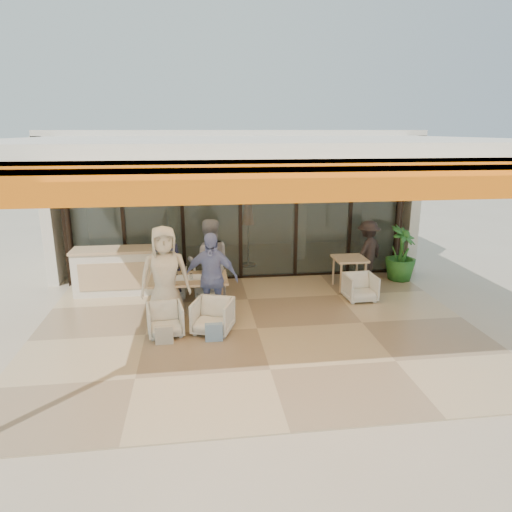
{
  "coord_description": "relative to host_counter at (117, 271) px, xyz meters",
  "views": [
    {
      "loc": [
        -1.03,
        -7.61,
        3.53
      ],
      "look_at": [
        0.1,
        0.9,
        1.15
      ],
      "focal_mm": 32.0,
      "sensor_mm": 36.0,
      "label": 1
    }
  ],
  "objects": [
    {
      "name": "ground",
      "position": [
        2.81,
        -2.3,
        -0.53
      ],
      "size": [
        70.0,
        70.0,
        0.0
      ],
      "primitive_type": "plane",
      "color": "#C6B293",
      "rests_on": "ground"
    },
    {
      "name": "terrace_floor",
      "position": [
        2.81,
        -2.3,
        -0.53
      ],
      "size": [
        8.0,
        6.0,
        0.01
      ],
      "primitive_type": "cube",
      "color": "tan",
      "rests_on": "ground"
    },
    {
      "name": "terrace_structure",
      "position": [
        2.81,
        -2.56,
        2.72
      ],
      "size": [
        8.0,
        6.0,
        3.4
      ],
      "color": "silver",
      "rests_on": "ground"
    },
    {
      "name": "glass_storefront",
      "position": [
        2.81,
        0.7,
        1.07
      ],
      "size": [
        8.08,
        0.1,
        3.2
      ],
      "color": "#9EADA3",
      "rests_on": "ground"
    },
    {
      "name": "interior_block",
      "position": [
        2.82,
        3.02,
        1.7
      ],
      "size": [
        9.05,
        3.62,
        3.52
      ],
      "color": "silver",
      "rests_on": "ground"
    },
    {
      "name": "host_counter",
      "position": [
        0.0,
        0.0,
        0.0
      ],
      "size": [
        1.85,
        0.65,
        1.04
      ],
      "color": "silver",
      "rests_on": "ground"
    },
    {
      "name": "dining_table",
      "position": [
        1.59,
        -1.34,
        0.16
      ],
      "size": [
        1.5,
        0.9,
        0.93
      ],
      "color": "#D6B782",
      "rests_on": "ground"
    },
    {
      "name": "chair_far_left",
      "position": [
        1.17,
        -0.4,
        -0.18
      ],
      "size": [
        0.71,
        0.67,
        0.69
      ],
      "primitive_type": "imported",
      "rotation": [
        0.0,
        0.0,
        3.08
      ],
      "color": "white",
      "rests_on": "ground"
    },
    {
      "name": "chair_far_right",
      "position": [
        2.01,
        -0.4,
        -0.19
      ],
      "size": [
        0.67,
        0.63,
        0.67
      ],
      "primitive_type": "imported",
      "rotation": [
        0.0,
        0.0,
        3.17
      ],
      "color": "white",
      "rests_on": "ground"
    },
    {
      "name": "chair_near_left",
      "position": [
        1.17,
        -2.3,
        -0.22
      ],
      "size": [
        0.69,
        0.66,
        0.63
      ],
      "primitive_type": "imported",
      "rotation": [
        0.0,
        0.0,
        0.15
      ],
      "color": "white",
      "rests_on": "ground"
    },
    {
      "name": "chair_near_right",
      "position": [
        2.01,
        -2.3,
        -0.19
      ],
      "size": [
        0.83,
        0.8,
        0.68
      ],
      "primitive_type": "imported",
      "rotation": [
        0.0,
        0.0,
        -0.34
      ],
      "color": "white",
      "rests_on": "ground"
    },
    {
      "name": "diner_navy",
      "position": [
        1.17,
        -0.9,
        0.3
      ],
      "size": [
        0.66,
        0.49,
        1.67
      ],
      "primitive_type": "imported",
      "rotation": [
        0.0,
        0.0,
        3.31
      ],
      "color": "#1A1E3A",
      "rests_on": "ground"
    },
    {
      "name": "diner_grey",
      "position": [
        2.01,
        -0.9,
        0.38
      ],
      "size": [
        0.9,
        0.71,
        1.81
      ],
      "primitive_type": "imported",
      "rotation": [
        0.0,
        0.0,
        3.16
      ],
      "color": "slate",
      "rests_on": "ground"
    },
    {
      "name": "diner_cream",
      "position": [
        1.17,
        -1.8,
        0.41
      ],
      "size": [
        0.99,
        0.72,
        1.88
      ],
      "primitive_type": "imported",
      "rotation": [
        0.0,
        0.0,
        0.14
      ],
      "color": "beige",
      "rests_on": "ground"
    },
    {
      "name": "diner_periwinkle",
      "position": [
        2.01,
        -1.8,
        0.34
      ],
      "size": [
        1.09,
        0.65,
        1.74
      ],
      "primitive_type": "imported",
      "rotation": [
        0.0,
        0.0,
        -0.24
      ],
      "color": "#737DC0",
      "rests_on": "ground"
    },
    {
      "name": "tote_bag_cream",
      "position": [
        1.17,
        -2.7,
        -0.36
      ],
      "size": [
        0.3,
        0.1,
        0.34
      ],
      "primitive_type": "cube",
      "color": "silver",
      "rests_on": "ground"
    },
    {
      "name": "tote_bag_blue",
      "position": [
        2.01,
        -2.7,
        -0.36
      ],
      "size": [
        0.3,
        0.1,
        0.34
      ],
      "primitive_type": "cube",
      "color": "#99BFD8",
      "rests_on": "ground"
    },
    {
      "name": "side_table",
      "position": [
        5.19,
        -0.36,
        0.11
      ],
      "size": [
        0.7,
        0.7,
        0.74
      ],
      "color": "#D6B782",
      "rests_on": "ground"
    },
    {
      "name": "side_chair",
      "position": [
        5.19,
        -1.11,
        -0.21
      ],
      "size": [
        0.64,
        0.6,
        0.64
      ],
      "primitive_type": "imported",
      "rotation": [
        0.0,
        0.0,
        0.03
      ],
      "color": "white",
      "rests_on": "ground"
    },
    {
      "name": "standing_woman",
      "position": [
        5.83,
        0.23,
        0.2
      ],
      "size": [
        1.09,
        0.98,
        1.46
      ],
      "primitive_type": "imported",
      "rotation": [
        0.0,
        0.0,
        3.75
      ],
      "color": "black",
      "rests_on": "ground"
    },
    {
      "name": "potted_palm",
      "position": [
        6.62,
        0.08,
        0.13
      ],
      "size": [
        1.05,
        1.05,
        1.33
      ],
      "primitive_type": "imported",
      "rotation": [
        0.0,
        0.0,
        0.79
      ],
      "color": "#1E5919",
      "rests_on": "ground"
    }
  ]
}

